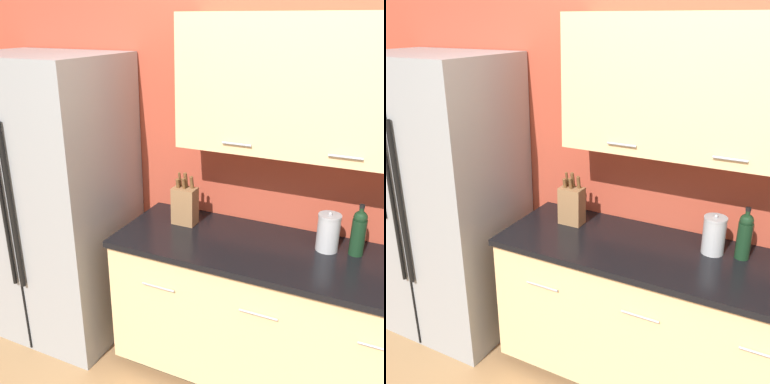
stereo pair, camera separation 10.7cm
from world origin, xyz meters
The scene contains 6 objects.
wall_back centered at (0.01, 0.99, 1.41)m, with size 10.00×0.39×2.60m.
counter_unit centered at (0.05, 0.69, 0.45)m, with size 2.41×0.64×0.90m.
refrigerator centered at (-1.74, 0.63, 0.94)m, with size 0.92×0.76×1.88m.
knife_block centered at (-0.84, 0.78, 1.02)m, with size 0.14×0.10×0.32m.
wine_bottle centered at (0.15, 0.82, 1.03)m, with size 0.08×0.08×0.29m.
steel_canister centered at (0.00, 0.80, 1.00)m, with size 0.12×0.12×0.22m.
Camera 1 is at (0.27, -1.46, 2.07)m, focal length 42.00 mm.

